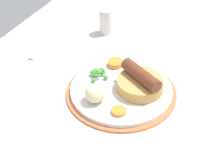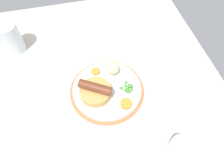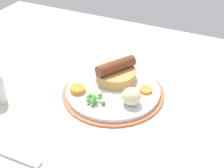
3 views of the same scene
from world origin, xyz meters
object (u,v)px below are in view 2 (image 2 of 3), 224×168
carrot_slice_4 (126,104)px  fork (196,105)px  sausage_pudding (95,91)px  drinking_glass (10,38)px  salt_shaker (176,145)px  pea_pile (128,87)px  potato_chunk_0 (113,68)px  dinner_plate (107,90)px  carrot_slice_3 (95,71)px

carrot_slice_4 → fork: (-4.60, -21.43, -1.72)cm
sausage_pudding → drinking_glass: bearing=164.4°
sausage_pudding → salt_shaker: 27.77cm
pea_pile → potato_chunk_0: (7.60, 2.97, 1.00)cm
potato_chunk_0 → carrot_slice_4: size_ratio=1.21×
salt_shaker → sausage_pudding: bearing=39.3°
dinner_plate → drinking_glass: drinking_glass is taller
salt_shaker → carrot_slice_3: bearing=28.3°
fork → pea_pile: bearing=61.8°
sausage_pudding → fork: 31.67cm
pea_pile → potato_chunk_0: potato_chunk_0 is taller
carrot_slice_3 → fork: (-19.01, -28.17, -1.46)cm
dinner_plate → potato_chunk_0: potato_chunk_0 is taller
dinner_plate → drinking_glass: bearing=48.4°
carrot_slice_4 → drinking_glass: 47.37cm
pea_pile → fork: size_ratio=0.26×
sausage_pudding → salt_shaker: bearing=-19.4°
carrot_slice_3 → salt_shaker: size_ratio=0.43×
potato_chunk_0 → drinking_glass: size_ratio=0.39×
potato_chunk_0 → salt_shaker: 30.36cm
sausage_pudding → carrot_slice_4: 10.28cm
pea_pile → salt_shaker: salt_shaker is taller
carrot_slice_4 → drinking_glass: (33.12, 33.67, 3.54)cm
salt_shaker → carrot_slice_4: bearing=31.0°
drinking_glass → carrot_slice_3: bearing=-124.8°
drinking_glass → salt_shaker: (-48.64, -43.01, -2.09)cm
sausage_pudding → fork: (-10.57, -29.70, -3.01)cm
pea_pile → salt_shaker: bearing=-160.7°
fork → drinking_glass: drinking_glass is taller
potato_chunk_0 → salt_shaker: (-28.55, -10.32, 0.08)cm
dinner_plate → potato_chunk_0: bearing=-29.7°
carrot_slice_3 → fork: bearing=-124.0°
carrot_slice_4 → salt_shaker: 18.16cm
carrot_slice_4 → drinking_glass: drinking_glass is taller
carrot_slice_4 → drinking_glass: size_ratio=0.32×
potato_chunk_0 → carrot_slice_3: (1.37, 5.75, -1.63)cm
salt_shaker → fork: bearing=-48.0°
carrot_slice_4 → salt_shaker: bearing=-149.0°
dinner_plate → pea_pile: 6.83cm
sausage_pudding → carrot_slice_4: sausage_pudding is taller
sausage_pudding → carrot_slice_3: size_ratio=3.38×
dinner_plate → sausage_pudding: sausage_pudding is taller
carrot_slice_3 → carrot_slice_4: carrot_slice_4 is taller
potato_chunk_0 → carrot_slice_4: 13.14cm
potato_chunk_0 → carrot_slice_4: potato_chunk_0 is taller
pea_pile → fork: bearing=-117.3°
potato_chunk_0 → drinking_glass: drinking_glass is taller
pea_pile → carrot_slice_3: size_ratio=1.58×
potato_chunk_0 → carrot_slice_3: potato_chunk_0 is taller
potato_chunk_0 → carrot_slice_3: size_ratio=1.45×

